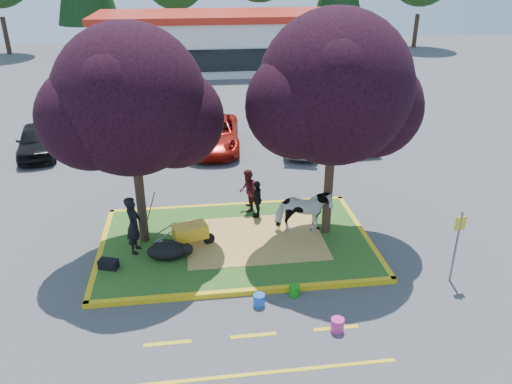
{
  "coord_description": "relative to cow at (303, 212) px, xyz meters",
  "views": [
    {
      "loc": [
        -1.16,
        -13.35,
        7.99
      ],
      "look_at": [
        0.69,
        0.5,
        1.53
      ],
      "focal_mm": 35.0,
      "sensor_mm": 36.0,
      "label": 1
    }
  ],
  "objects": [
    {
      "name": "median_island",
      "position": [
        -2.14,
        -0.22,
        -0.81
      ],
      "size": [
        8.0,
        5.0,
        0.15
      ],
      "primitive_type": "cube",
      "color": "#25571B",
      "rests_on": "ground"
    },
    {
      "name": "calf",
      "position": [
        -4.2,
        -0.99,
        -0.48
      ],
      "size": [
        1.34,
        1.07,
        0.51
      ],
      "primitive_type": "ellipsoid",
      "rotation": [
        0.0,
        0.0,
        -0.4
      ],
      "color": "black",
      "rests_on": "median_island"
    },
    {
      "name": "bucket_pink",
      "position": [
        -0.14,
        -4.52,
        -0.71
      ],
      "size": [
        0.41,
        0.41,
        0.34
      ],
      "primitive_type": "cylinder",
      "rotation": [
        0.0,
        0.0,
        -0.35
      ],
      "color": "#D32F8E",
      "rests_on": "ground"
    },
    {
      "name": "fire_lane_stripe_b",
      "position": [
        -2.14,
        -4.42,
        -0.88
      ],
      "size": [
        1.1,
        0.12,
        0.01
      ],
      "primitive_type": "cube",
      "color": "yellow",
      "rests_on": "ground"
    },
    {
      "name": "fire_lane_stripe_c",
      "position": [
        -0.14,
        -4.42,
        -0.88
      ],
      "size": [
        1.1,
        0.12,
        0.01
      ],
      "primitive_type": "cube",
      "color": "yellow",
      "rests_on": "ground"
    },
    {
      "name": "retail_building",
      "position": [
        -0.14,
        27.76,
        1.37
      ],
      "size": [
        20.4,
        8.4,
        4.4
      ],
      "color": "silver",
      "rests_on": "ground"
    },
    {
      "name": "wheelbarrow",
      "position": [
        -3.52,
        -0.33,
        -0.27
      ],
      "size": [
        1.8,
        0.84,
        0.68
      ],
      "rotation": [
        0.0,
        0.0,
        0.26
      ],
      "color": "black",
      "rests_on": "median_island"
    },
    {
      "name": "car_red",
      "position": [
        -2.31,
        8.74,
        -0.18
      ],
      "size": [
        2.69,
        5.21,
        1.4
      ],
      "primitive_type": "imported",
      "rotation": [
        0.0,
        0.0,
        -0.07
      ],
      "color": "#A5160D",
      "rests_on": "ground"
    },
    {
      "name": "cow",
      "position": [
        0.0,
        0.0,
        0.0
      ],
      "size": [
        1.83,
        1.0,
        1.47
      ],
      "primitive_type": "imported",
      "rotation": [
        0.0,
        0.0,
        1.45
      ],
      "color": "white",
      "rests_on": "median_island"
    },
    {
      "name": "straw_bedding",
      "position": [
        -1.54,
        -0.22,
        -0.73
      ],
      "size": [
        4.2,
        3.0,
        0.01
      ],
      "primitive_type": "cube",
      "color": "tan",
      "rests_on": "median_island"
    },
    {
      "name": "fire_lane_stripe_a",
      "position": [
        -4.14,
        -4.42,
        -0.88
      ],
      "size": [
        1.1,
        0.12,
        0.01
      ],
      "primitive_type": "cube",
      "color": "yellow",
      "rests_on": "ground"
    },
    {
      "name": "tree_purple_right",
      "position": [
        0.78,
        -0.04,
        3.68
      ],
      "size": [
        5.3,
        4.4,
        6.82
      ],
      "color": "black",
      "rests_on": "median_island"
    },
    {
      "name": "visitor_b",
      "position": [
        -1.27,
        1.27,
        -0.08
      ],
      "size": [
        0.48,
        0.82,
        1.32
      ],
      "primitive_type": "imported",
      "rotation": [
        0.0,
        0.0,
        -1.79
      ],
      "color": "black",
      "rests_on": "median_island"
    },
    {
      "name": "ground",
      "position": [
        -2.14,
        -0.22,
        -0.88
      ],
      "size": [
        90.0,
        90.0,
        0.0
      ],
      "primitive_type": "plane",
      "color": "#424244",
      "rests_on": "ground"
    },
    {
      "name": "sign_post",
      "position": [
        3.51,
        -2.92,
        0.4
      ],
      "size": [
        0.3,
        0.07,
        2.13
      ],
      "rotation": [
        0.0,
        0.0,
        0.13
      ],
      "color": "slate",
      "rests_on": "ground"
    },
    {
      "name": "curb_left",
      "position": [
        -6.22,
        -0.22,
        -0.81
      ],
      "size": [
        0.16,
        5.3,
        0.15
      ],
      "primitive_type": "cube",
      "color": "yellow",
      "rests_on": "ground"
    },
    {
      "name": "gear_bag_green",
      "position": [
        -4.18,
        -0.41,
        -0.62
      ],
      "size": [
        0.48,
        0.38,
        0.22
      ],
      "primitive_type": "cube",
      "rotation": [
        0.0,
        0.0,
        -0.32
      ],
      "color": "black",
      "rests_on": "median_island"
    },
    {
      "name": "curb_far",
      "position": [
        -2.14,
        2.36,
        -0.81
      ],
      "size": [
        8.3,
        0.16,
        0.15
      ],
      "primitive_type": "cube",
      "color": "yellow",
      "rests_on": "ground"
    },
    {
      "name": "tree_purple_left",
      "position": [
        -4.92,
        0.16,
        3.47
      ],
      "size": [
        5.06,
        4.2,
        6.51
      ],
      "color": "black",
      "rests_on": "median_island"
    },
    {
      "name": "curb_near",
      "position": [
        -2.14,
        -2.8,
        -0.81
      ],
      "size": [
        8.3,
        0.16,
        0.15
      ],
      "primitive_type": "cube",
      "color": "yellow",
      "rests_on": "ground"
    },
    {
      "name": "car_grey",
      "position": [
        4.15,
        8.51,
        -0.16
      ],
      "size": [
        1.84,
        4.49,
        1.45
      ],
      "primitive_type": "imported",
      "rotation": [
        0.0,
        0.0,
        0.07
      ],
      "color": "#595A61",
      "rests_on": "ground"
    },
    {
      "name": "car_black",
      "position": [
        -10.26,
        8.89,
        -0.21
      ],
      "size": [
        2.28,
        4.2,
        1.36
      ],
      "primitive_type": "imported",
      "rotation": [
        0.0,
        0.0,
        0.18
      ],
      "color": "black",
      "rests_on": "ground"
    },
    {
      "name": "bucket_blue",
      "position": [
        -1.85,
        -3.31,
        -0.72
      ],
      "size": [
        0.3,
        0.3,
        0.32
      ],
      "primitive_type": "cylinder",
      "rotation": [
        0.0,
        0.0,
        0.0
      ],
      "color": "blue",
      "rests_on": "ground"
    },
    {
      "name": "car_silver",
      "position": [
        -6.69,
        9.17,
        -0.16
      ],
      "size": [
        2.97,
        4.63,
        1.44
      ],
      "primitive_type": "imported",
      "rotation": [
        0.0,
        0.0,
        3.5
      ],
      "color": "#A8AAB1",
      "rests_on": "ground"
    },
    {
      "name": "car_white",
      "position": [
        1.85,
        7.97,
        -0.28
      ],
      "size": [
        2.89,
        4.47,
        1.2
      ],
      "primitive_type": "imported",
      "rotation": [
        0.0,
        0.0,
        2.83
      ],
      "color": "silver",
      "rests_on": "ground"
    },
    {
      "name": "fire_lane_long",
      "position": [
        -2.14,
        -5.62,
        -0.88
      ],
      "size": [
        6.0,
        0.1,
        0.01
      ],
      "primitive_type": "cube",
      "color": "yellow",
      "rests_on": "ground"
    },
    {
      "name": "bucket_green",
      "position": [
        -0.88,
        -3.02,
        -0.73
      ],
      "size": [
        0.31,
        0.31,
        0.31
      ],
      "primitive_type": "cylinder",
      "rotation": [
        0.0,
        0.0,
        0.1
      ],
      "color": "#179216",
      "rests_on": "ground"
    },
    {
      "name": "gear_bag_dark",
      "position": [
        -5.84,
        -1.29,
        -0.6
      ],
      "size": [
        0.59,
        0.44,
        0.27
      ],
      "primitive_type": "cube",
      "rotation": [
        0.0,
        0.0,
        -0.33
      ],
      "color": "black",
      "rests_on": "median_island"
    },
    {
      "name": "handler",
      "position": [
        -5.14,
        -0.45,
        0.15
      ],
      "size": [
        0.5,
        0.69,
        1.77
      ],
      "primitive_type": "imported",
      "rotation": [
        0.0,
        0.0,
        1.44
      ],
      "color": "black",
      "rests_on": "median_island"
    },
    {
      "name": "curb_right",
      "position": [
        1.94,
        -0.22,
        -0.81
      ],
      "size": [
        0.16,
        5.3,
        0.15
      ],
      "primitive_type": "cube",
      "color": "yellow",
      "rests_on": "ground"
    },
    {
      "name": "visitor_a",
      "position": [
        -1.53,
        1.81,
        0.0
      ],
      "size": [
        0.63,
        0.77,
        1.48
      ],
      "primitive_type": "imported",
      "rotation": [
        0.0,
        0.0,
        -1.67
      ],
      "color": "#4D161E",
      "rests_on": "median_island"
    }
  ]
}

